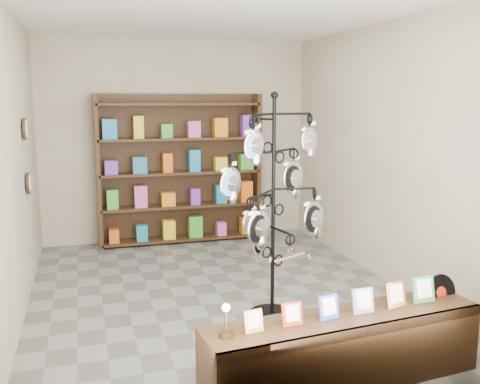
% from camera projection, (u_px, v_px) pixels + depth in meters
% --- Properties ---
extents(ground, '(5.00, 5.00, 0.00)m').
position_uv_depth(ground, '(218.00, 293.00, 5.94)').
color(ground, slate).
rests_on(ground, ground).
extents(room_envelope, '(5.00, 5.00, 5.00)m').
position_uv_depth(room_envelope, '(217.00, 125.00, 5.62)').
color(room_envelope, '#BFB099').
rests_on(room_envelope, ground).
extents(display_tree, '(1.19, 1.19, 2.20)m').
position_uv_depth(display_tree, '(273.00, 190.00, 5.11)').
color(display_tree, black).
rests_on(display_tree, ground).
extents(front_shelf, '(2.23, 0.67, 0.78)m').
position_uv_depth(front_shelf, '(344.00, 349.00, 4.01)').
color(front_shelf, black).
rests_on(front_shelf, ground).
extents(back_shelving, '(2.42, 0.36, 2.20)m').
position_uv_depth(back_shelving, '(180.00, 174.00, 7.93)').
color(back_shelving, black).
rests_on(back_shelving, ground).
extents(wall_clocks, '(0.03, 0.24, 0.84)m').
position_uv_depth(wall_clocks, '(27.00, 156.00, 5.89)').
color(wall_clocks, black).
rests_on(wall_clocks, ground).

